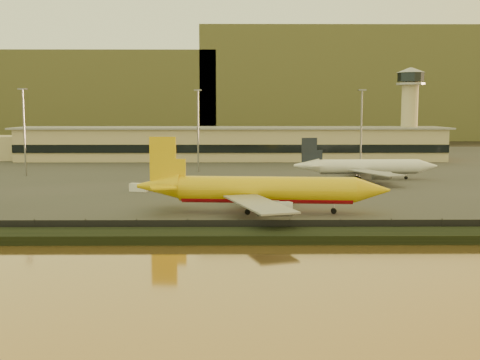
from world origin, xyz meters
name	(u,v)px	position (x,y,z in m)	size (l,w,h in m)	color
ground	(227,220)	(0.00, 0.00, 0.00)	(900.00, 900.00, 0.00)	black
embankment	(226,236)	(0.00, -17.00, 0.70)	(320.00, 7.00, 1.40)	black
tarmac	(231,168)	(0.00, 95.00, 0.10)	(320.00, 220.00, 0.20)	#2D2D2D
perimeter_fence	(226,227)	(0.00, -13.00, 1.30)	(300.00, 0.05, 2.20)	black
terminal_building	(194,144)	(-14.52, 125.55, 6.25)	(202.00, 25.00, 12.60)	tan
control_tower	(410,104)	(70.00, 131.00, 21.66)	(11.20, 11.20, 35.50)	tan
apron_light_masts	(280,122)	(15.00, 75.00, 15.70)	(152.20, 12.20, 25.40)	slate
distant_hills	(205,93)	(-20.74, 340.00, 31.39)	(470.00, 160.00, 70.00)	brown
dhl_cargo_jet	(262,190)	(6.49, 6.22, 4.47)	(47.86, 46.71, 14.29)	#DDB00B
white_narrowbody_jet	(366,167)	(37.79, 59.92, 3.66)	(40.34, 39.42, 11.61)	white
gse_vehicle_yellow	(320,192)	(20.48, 28.05, 1.17)	(4.29, 1.93, 1.93)	#DDB00B
gse_vehicle_white	(139,187)	(-21.47, 36.08, 1.15)	(4.22, 1.90, 1.90)	white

